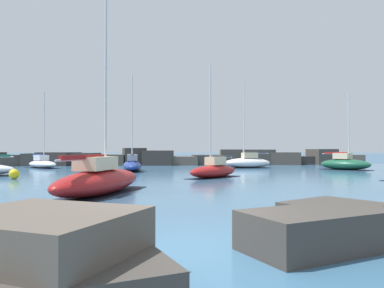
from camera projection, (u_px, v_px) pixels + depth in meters
name	position (u px, v px, depth m)	size (l,w,h in m)	color
ground_plane	(199.00, 249.00, 8.40)	(600.00, 600.00, 0.00)	#3D6B8E
open_sea_beyond	(161.00, 157.00, 113.54)	(400.00, 116.00, 0.01)	#2D5B7F
breakwater_jetty	(162.00, 159.00, 53.85)	(57.91, 6.52, 2.43)	#383330
foreground_rocks	(110.00, 236.00, 7.45)	(14.37, 6.75, 1.30)	brown
sailboat_moored_1	(214.00, 170.00, 29.50)	(5.14, 5.30, 8.96)	maroon
sailboat_moored_3	(247.00, 162.00, 44.80)	(5.84, 2.92, 10.71)	silver
sailboat_moored_4	(132.00, 165.00, 38.29)	(2.38, 6.84, 10.02)	navy
sailboat_moored_5	(345.00, 164.00, 40.65)	(5.35, 5.79, 8.38)	#195138
sailboat_moored_6	(42.00, 163.00, 44.67)	(5.41, 5.83, 9.03)	white
sailboat_moored_7	(100.00, 180.00, 18.50)	(4.55, 8.57, 10.61)	maroon
mooring_buoy_orange_near	(14.00, 174.00, 28.03)	(0.76, 0.76, 0.96)	yellow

